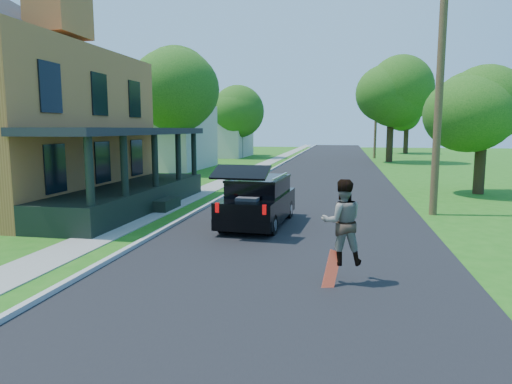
% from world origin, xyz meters
% --- Properties ---
extents(ground, '(140.00, 140.00, 0.00)m').
position_xyz_m(ground, '(0.00, 0.00, 0.00)').
color(ground, '#1D5F13').
rests_on(ground, ground).
extents(street, '(8.00, 120.00, 0.02)m').
position_xyz_m(street, '(0.00, 20.00, 0.00)').
color(street, black).
rests_on(street, ground).
extents(curb, '(0.15, 120.00, 0.12)m').
position_xyz_m(curb, '(-4.05, 20.00, 0.00)').
color(curb, '#A1A19C').
rests_on(curb, ground).
extents(sidewalk, '(1.30, 120.00, 0.03)m').
position_xyz_m(sidewalk, '(-5.60, 20.00, 0.00)').
color(sidewalk, gray).
rests_on(sidewalk, ground).
extents(front_walk, '(6.50, 1.20, 0.03)m').
position_xyz_m(front_walk, '(-9.50, 6.00, 0.00)').
color(front_walk, gray).
rests_on(front_walk, ground).
extents(neighbor_house_mid, '(12.78, 12.78, 8.30)m').
position_xyz_m(neighbor_house_mid, '(-13.50, 24.00, 4.19)').
color(neighbor_house_mid, '#B4AE9F').
rests_on(neighbor_house_mid, ground).
extents(neighbor_house_far, '(12.78, 12.78, 8.30)m').
position_xyz_m(neighbor_house_far, '(-13.50, 40.00, 4.19)').
color(neighbor_house_far, '#B4AE9F').
rests_on(neighbor_house_far, ground).
extents(black_suv, '(1.95, 4.54, 2.07)m').
position_xyz_m(black_suv, '(-1.40, 3.89, 0.79)').
color(black_suv, black).
rests_on(black_suv, ground).
extents(skateboarder, '(0.95, 0.80, 1.71)m').
position_xyz_m(skateboarder, '(1.27, -1.29, 1.25)').
color(skateboarder, black).
rests_on(skateboarder, ground).
extents(skateboard, '(0.40, 0.44, 0.87)m').
position_xyz_m(skateboard, '(1.08, -1.56, 0.25)').
color(skateboard, red).
rests_on(skateboard, ground).
extents(tree_left_mid, '(7.03, 7.18, 8.83)m').
position_xyz_m(tree_left_mid, '(-10.27, 20.49, 5.62)').
color(tree_left_mid, black).
rests_on(tree_left_mid, ground).
extents(tree_left_far, '(6.53, 6.31, 8.37)m').
position_xyz_m(tree_left_far, '(-9.80, 38.04, 5.35)').
color(tree_left_far, black).
rests_on(tree_left_far, ground).
extents(tree_right_near, '(4.65, 4.44, 6.83)m').
position_xyz_m(tree_right_near, '(7.63, 13.03, 4.46)').
color(tree_right_near, black).
rests_on(tree_right_near, ground).
extents(tree_right_mid, '(6.44, 6.23, 10.28)m').
position_xyz_m(tree_right_mid, '(5.45, 34.54, 6.97)').
color(tree_right_mid, black).
rests_on(tree_right_mid, ground).
extents(tree_right_far, '(5.78, 5.83, 8.23)m').
position_xyz_m(tree_right_far, '(8.97, 50.67, 5.45)').
color(tree_right_far, black).
rests_on(tree_right_far, ground).
extents(utility_pole_near, '(1.66, 0.52, 9.82)m').
position_xyz_m(utility_pole_near, '(4.50, 6.87, 5.06)').
color(utility_pole_near, '#442E1F').
rests_on(utility_pole_near, ground).
extents(utility_pole_far, '(1.65, 0.56, 9.51)m').
position_xyz_m(utility_pole_far, '(4.50, 39.99, 4.91)').
color(utility_pole_far, '#442E1F').
rests_on(utility_pole_far, ground).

